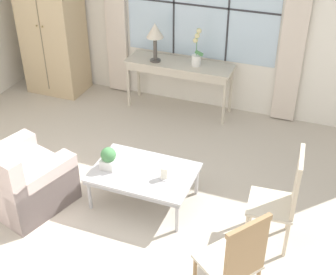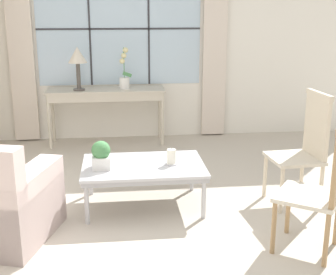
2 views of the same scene
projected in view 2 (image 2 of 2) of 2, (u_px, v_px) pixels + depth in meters
The scene contains 10 objects.
ground_plane at pixel (129, 237), 3.77m from camera, with size 14.00×14.00×0.00m, color #BCB2A3.
wall_back_windowed at pixel (120, 37), 6.28m from camera, with size 7.20×0.14×2.80m.
console_table at pixel (106, 95), 6.16m from camera, with size 1.54×0.45×0.74m.
table_lamp at pixel (77, 58), 5.93m from camera, with size 0.24×0.24×0.56m.
potted_orchid at pixel (124, 75), 6.12m from camera, with size 0.17×0.13×0.54m.
side_chair_wooden at pixel (306, 144), 4.27m from camera, with size 0.47×0.47×1.05m.
accent_chair_wooden at pixel (324, 183), 3.38m from camera, with size 0.61×0.61×1.01m.
coffee_table at pixel (143, 168), 4.25m from camera, with size 1.10×0.75×0.41m.
potted_plant_small at pixel (101, 155), 4.10m from camera, with size 0.17×0.17×0.25m.
pillar_candle at pixel (171, 157), 4.22m from camera, with size 0.11×0.11×0.15m.
Camera 2 is at (-0.07, -3.42, 1.79)m, focal length 50.00 mm.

